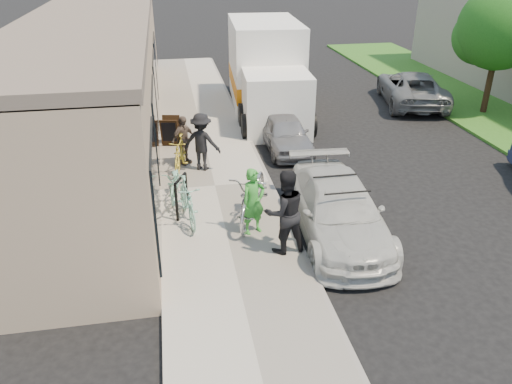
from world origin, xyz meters
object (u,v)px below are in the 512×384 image
sedan_white (338,210)px  median_tree (499,31)px  cruiser_bike_b (175,182)px  cruiser_bike_c (180,153)px  far_car_gray (411,88)px  sandwich_board (170,131)px  bystander_a (202,142)px  bike_rack (181,192)px  sedan_silver (285,133)px  cruiser_bike_a (187,201)px  man_standing (285,212)px  bystander_b (183,140)px  tandem_bike (253,193)px  woman_rider (254,201)px  moving_truck (267,73)px

sedan_white → median_tree: bearing=46.1°
cruiser_bike_b → cruiser_bike_c: size_ratio=0.93×
sedan_white → far_car_gray: 11.58m
sandwich_board → bystander_a: size_ratio=0.55×
bystander_a → bike_rack: bearing=99.9°
sedan_white → sedan_silver: 5.50m
sedan_silver → cruiser_bike_b: 4.82m
bystander_a → sedan_white: bearing=149.8°
cruiser_bike_a → far_car_gray: bearing=33.0°
man_standing → bystander_a: man_standing is taller
far_car_gray → man_standing: bearing=65.9°
man_standing → bystander_b: (-1.88, 5.17, -0.20)m
cruiser_bike_b → bystander_b: bearing=88.7°
far_car_gray → median_tree: (2.23, -1.80, 2.52)m
sedan_silver → cruiser_bike_b: size_ratio=2.19×
sandwich_board → sedan_silver: bearing=1.8°
median_tree → man_standing: 13.34m
median_tree → bystander_b: median_tree is taller
sedan_white → bystander_b: (-3.29, 4.53, 0.23)m
sedan_white → cruiser_bike_b: 4.33m
median_tree → bystander_b: 12.63m
median_tree → sedan_silver: bearing=-165.0°
tandem_bike → woman_rider: 0.71m
bike_rack → woman_rider: woman_rider is taller
cruiser_bike_a → bystander_a: 3.07m
moving_truck → sedan_silver: bearing=-89.3°
median_tree → woman_rider: bearing=-144.4°
cruiser_bike_c → man_standing: bearing=-54.8°
sedan_silver → woman_rider: size_ratio=2.16×
sedan_white → woman_rider: size_ratio=2.97×
moving_truck → woman_rider: moving_truck is taller
sandwich_board → cruiser_bike_c: cruiser_bike_c is taller
far_car_gray → bystander_a: bystander_a is taller
sedan_silver → far_car_gray: size_ratio=0.69×
sedan_white → man_standing: size_ratio=2.48×
sedan_white → tandem_bike: 2.03m
sedan_silver → bystander_a: bearing=-152.8°
bike_rack → far_car_gray: 12.93m
moving_truck → woman_rider: bearing=-99.0°
moving_truck → bystander_a: moving_truck is taller
woman_rider → moving_truck: bearing=56.0°
bike_rack → tandem_bike: size_ratio=0.41×
bike_rack → woman_rider: bearing=-35.6°
moving_truck → cruiser_bike_c: size_ratio=4.28×
far_car_gray → cruiser_bike_a: size_ratio=2.84×
man_standing → bystander_b: man_standing is taller
far_car_gray → median_tree: 3.82m
bike_rack → sedan_silver: (3.54, 4.14, -0.18)m
sandwich_board → moving_truck: (3.94, 3.73, 0.88)m
bystander_a → cruiser_bike_a: bearing=103.7°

